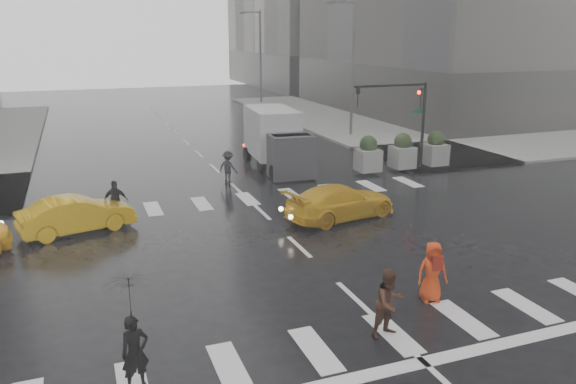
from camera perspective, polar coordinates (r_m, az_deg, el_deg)
name	(u,v)px	position (r m, az deg, el deg)	size (l,w,h in m)	color
ground	(299,247)	(18.82, 1.15, -5.58)	(120.00, 120.00, 0.00)	black
sidewalk_ne	(458,129)	(43.17, 16.86, 6.12)	(35.00, 35.00, 0.15)	gray
road_markings	(299,247)	(18.82, 1.15, -5.57)	(18.00, 48.00, 0.01)	silver
traffic_signal_pole	(407,109)	(29.04, 12.01, 8.28)	(4.45, 0.42, 4.50)	black
street_lamp_near	(351,63)	(38.47, 6.43, 12.89)	(2.15, 0.22, 9.00)	#59595B
street_lamp_far	(259,53)	(57.01, -2.96, 13.91)	(2.15, 0.22, 9.00)	#59595B
planter_west	(368,155)	(28.56, 8.13, 3.79)	(1.10, 1.10, 1.80)	gray
planter_mid	(402,152)	(29.56, 11.55, 4.04)	(1.10, 1.10, 1.80)	gray
planter_east	(435,149)	(30.66, 14.73, 4.25)	(1.10, 1.10, 1.80)	gray
pedestrian_black	(132,314)	(11.52, -15.60, -11.82)	(1.18, 1.20, 2.43)	black
pedestrian_brown	(389,303)	(13.50, 10.27, -11.01)	(0.81, 0.63, 1.67)	#412417
pedestrian_orange	(432,272)	(15.38, 14.45, -7.83)	(0.91, 0.70, 1.65)	red
pedestrian_far_a	(116,201)	(22.14, -17.09, -0.85)	(0.91, 0.56, 1.56)	black
pedestrian_far_b	(228,167)	(26.62, -6.10, 2.52)	(1.00, 0.55, 1.55)	black
taxi_mid	(77,215)	(21.36, -20.68, -2.16)	(1.38, 3.95, 1.30)	#E4A60C
taxi_rear	(341,202)	(21.56, 5.39, -1.00)	(1.83, 3.98, 1.31)	#E4A60C
box_truck	(277,138)	(29.04, -1.15, 5.47)	(2.17, 5.79, 3.08)	#BDBDBF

